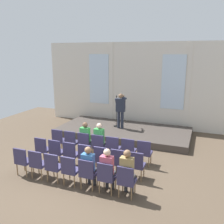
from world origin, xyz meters
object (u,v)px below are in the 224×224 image
Objects in this scene: chair_r0_c4 at (113,147)px; audience_r2_c5 at (108,168)px; chair_r0_c5 at (129,149)px; chair_r1_c6 at (137,164)px; chair_r0_c1 at (72,141)px; chair_r0_c2 at (85,143)px; chair_r1_c1 at (57,150)px; chair_r2_c5 at (106,176)px; audience_r2_c6 at (127,171)px; chair_r0_c6 at (145,151)px; chair_r1_c2 at (71,153)px; chair_r0_c0 at (59,139)px; chair_r1_c5 at (119,161)px; chair_r2_c2 at (53,165)px; speaker at (121,108)px; chair_r2_c3 at (70,169)px; mic_stand at (116,120)px; chair_r1_c4 at (102,158)px; chair_r0_c3 at (99,145)px; chair_r2_c6 at (126,179)px; chair_r2_c0 at (23,160)px; chair_r2_c4 at (88,172)px; audience_r2_c4 at (89,165)px; audience_r0_c3 at (100,138)px; chair_r2_c1 at (38,162)px; chair_r1_c0 at (43,148)px; audience_r0_c2 at (86,137)px; chair_r1_c3 at (86,155)px.

chair_r0_c4 is 0.72× the size of audience_r2_c5.
chair_r0_c5 is 1.19m from chair_r1_c6.
chair_r0_c1 is 1.00× the size of chair_r0_c2.
chair_r1_c1 is 2.54m from chair_r2_c5.
audience_r2_c6 is at bearing -73.74° from chair_r0_c5.
chair_r0_c2 is 1.16m from chair_r0_c4.
chair_r0_c6 is 3.08m from chair_r1_c1.
chair_r0_c0 is at bearing 138.30° from chair_r1_c2.
chair_r1_c5 and chair_r2_c2 have the same top height.
speaker is 5.06m from chair_r2_c3.
chair_r1_c4 is at bearing -76.14° from mic_stand.
chair_r0_c3 is at bearing 149.29° from chair_r1_c6.
chair_r2_c2 is (-1.74, -1.03, 0.00)m from chair_r1_c5.
chair_r2_c6 is (0.58, -1.03, 0.00)m from chair_r1_c5.
chair_r2_c4 is (2.32, 0.00, 0.00)m from chair_r2_c0.
speaker is at bearing 108.53° from chair_r1_c5.
chair_r0_c0 is 3.06m from audience_r2_c4.
audience_r0_c3 reaches higher than chair_r0_c2.
chair_r0_c3 and chair_r2_c1 have the same top height.
chair_r1_c5 is 1.00× the size of chair_r2_c2.
audience_r0_c2 is at bearing 43.86° from chair_r1_c0.
chair_r0_c1 is at bearing 119.30° from chair_r1_c2.
chair_r0_c4 is at bearing -7.82° from audience_r0_c3.
chair_r1_c1 is 1.03m from chair_r2_c1.
chair_r1_c4 and chair_r1_c6 have the same top height.
chair_r1_c1 and chair_r2_c3 have the same top height.
chair_r0_c4 is at bearing 90.00° from audience_r2_c4.
audience_r0_c3 reaches higher than audience_r2_c5.
chair_r1_c0 is 1.00× the size of chair_r2_c5.
speaker is 4.04m from chair_r1_c3.
speaker is 5.07m from chair_r2_c2.
chair_r2_c4 is at bearing -90.00° from chair_r0_c4.
chair_r0_c0 is at bearing -118.26° from speaker.
audience_r2_c6 reaches higher than audience_r0_c2.
chair_r2_c3 is at bearing -177.41° from audience_r2_c6.
chair_r0_c1 is 0.70× the size of audience_r0_c3.
chair_r0_c6 is at bearing 74.33° from chair_r2_c5.
audience_r2_c6 is at bearing 90.00° from chair_r2_c6.
chair_r0_c5 is at bearing 35.49° from chair_r2_c0.
chair_r0_c0 is 1.00× the size of chair_r2_c0.
chair_r0_c1 is at bearing 105.67° from chair_r2_c2.
audience_r0_c2 reaches higher than chair_r0_c4.
chair_r0_c1 and chair_r0_c3 have the same top height.
chair_r2_c2 is at bearing -60.70° from chair_r1_c1.
chair_r0_c0 is 2.07m from chair_r2_c0.
mic_stand is 1.65× the size of chair_r1_c3.
speaker is 1.31× the size of audience_r2_c4.
chair_r1_c6 is 0.98m from audience_r2_c6.
chair_r0_c5 is 1.00× the size of chair_r2_c1.
chair_r0_c5 is at bearing -65.61° from speaker.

